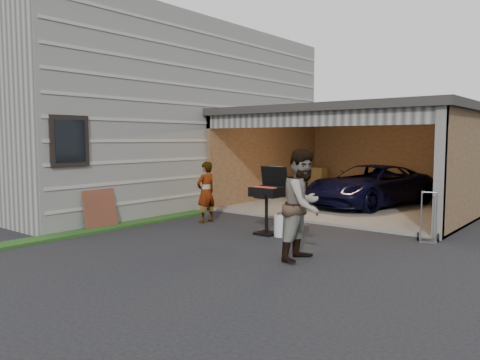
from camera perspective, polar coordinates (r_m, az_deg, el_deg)
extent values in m
plane|color=black|center=(9.41, -7.58, -7.56)|extent=(80.00, 80.00, 0.00)
cube|color=#474744|center=(16.35, -11.96, 7.39)|extent=(7.00, 11.00, 5.50)
cube|color=#193814|center=(10.58, -20.05, -6.25)|extent=(0.50, 8.00, 0.06)
cube|color=#605E59|center=(14.24, 14.06, -3.26)|extent=(6.50, 6.00, 0.06)
cube|color=#533326|center=(16.81, 18.39, 2.40)|extent=(6.50, 0.15, 2.70)
cube|color=#533326|center=(13.10, 26.86, 1.45)|extent=(0.15, 6.00, 2.70)
cube|color=#533326|center=(15.72, 3.62, 2.48)|extent=(0.15, 6.00, 2.70)
cube|color=#2D2B28|center=(14.12, 14.30, 7.94)|extent=(6.80, 6.30, 0.20)
cube|color=#474744|center=(11.53, 8.10, 7.35)|extent=(6.50, 0.16, 0.36)
cube|color=beige|center=(12.59, 11.00, 7.56)|extent=(6.00, 2.40, 0.06)
cube|color=#474744|center=(10.25, 23.20, 0.74)|extent=(0.20, 0.18, 2.70)
cube|color=olive|center=(17.31, 9.52, -0.80)|extent=(0.60, 0.50, 0.50)
cube|color=olive|center=(17.27, 9.55, 0.77)|extent=(0.50, 0.45, 0.45)
cube|color=olive|center=(15.38, 25.75, -1.76)|extent=(0.55, 0.50, 0.60)
cube|color=#5B2B1F|center=(15.86, 27.01, 1.42)|extent=(0.24, 0.43, 2.20)
imported|color=black|center=(14.45, 15.54, -0.87)|extent=(2.84, 4.68, 1.21)
imported|color=silver|center=(11.47, -4.17, -1.48)|extent=(0.41, 0.58, 1.49)
imported|color=#3F2319|center=(7.95, 7.72, -3.02)|extent=(0.76, 0.95, 1.87)
cube|color=black|center=(10.10, 3.23, -6.51)|extent=(0.41, 0.41, 0.05)
cylinder|color=black|center=(10.02, 3.24, -4.16)|extent=(0.07, 0.07, 0.83)
cube|color=black|center=(9.96, 3.25, -1.47)|extent=(0.65, 0.45, 0.20)
cube|color=#59595B|center=(9.95, 3.25, -0.99)|extent=(0.59, 0.39, 0.01)
cube|color=black|center=(10.16, 4.21, 0.39)|extent=(0.65, 0.12, 0.45)
cylinder|color=silver|center=(9.89, 5.05, -5.56)|extent=(0.37, 0.37, 0.46)
cube|color=#5B2B1F|center=(11.09, -16.69, -3.45)|extent=(0.23, 0.81, 0.90)
cube|color=slate|center=(10.05, 21.94, -6.96)|extent=(0.38, 0.30, 0.04)
cylinder|color=black|center=(10.15, 20.87, -6.44)|extent=(0.09, 0.17, 0.17)
cylinder|color=black|center=(10.15, 23.00, -6.50)|extent=(0.09, 0.17, 0.17)
cylinder|color=slate|center=(10.07, 21.22, -4.03)|extent=(0.03, 0.03, 0.99)
cylinder|color=slate|center=(10.08, 22.82, -4.08)|extent=(0.03, 0.03, 0.99)
cylinder|color=slate|center=(10.01, 22.11, -1.41)|extent=(0.28, 0.11, 0.03)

